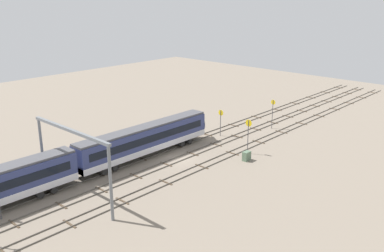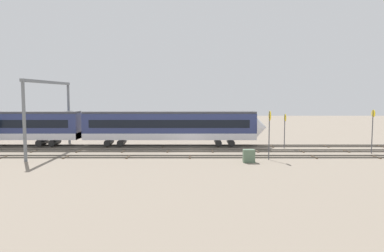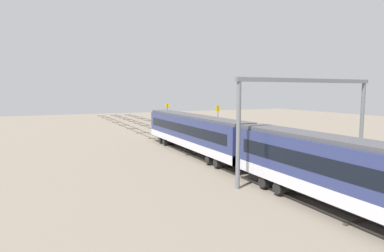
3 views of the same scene
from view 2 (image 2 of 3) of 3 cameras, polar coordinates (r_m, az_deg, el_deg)
The scene contains 9 objects.
ground_plane at distance 47.75m, azimuth -0.33°, elevation -3.92°, with size 153.75×153.75×0.00m, color gray.
track_near_foreground at distance 43.35m, azimuth -0.36°, elevation -4.74°, with size 137.75×2.40×0.16m.
track_second_near at distance 47.74m, azimuth -0.33°, elevation -3.83°, with size 137.75×2.40×0.16m.
track_with_train at distance 52.14m, azimuth -0.30°, elevation -3.08°, with size 137.75×2.40×0.16m.
overhead_gantry at distance 50.67m, azimuth -21.19°, elevation 3.68°, with size 0.40×15.16×9.03m.
speed_sign_near_foreground at distance 51.39m, azimuth 14.10°, elevation 0.08°, with size 0.14×1.01×4.68m.
speed_sign_mid_trackside at distance 42.11m, azimuth 11.83°, elevation -0.14°, with size 0.14×1.10×5.51m.
speed_sign_distant_end at distance 50.59m, azimuth 26.07°, elevation 0.05°, with size 0.14×0.89×5.44m.
relay_cabinet at distance 40.46m, azimuth 8.74°, elevation -4.59°, with size 1.28×0.81×1.41m.
Camera 2 is at (0.25, -47.18, 7.41)m, focal length 34.56 mm.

